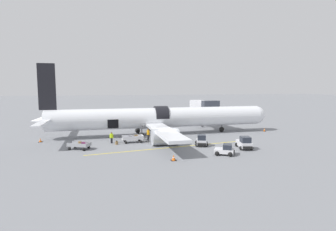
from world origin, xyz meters
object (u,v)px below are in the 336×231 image
at_px(baggage_tug_lead, 244,143).
at_px(baggage_tug_mid, 202,141).
at_px(ground_crew_driver, 161,135).
at_px(baggage_cart_loading, 133,139).
at_px(baggage_cart_queued, 80,146).
at_px(ground_crew_loader_b, 112,137).
at_px(airplane, 158,118).
at_px(suitcase_on_tarmac_upright, 117,143).
at_px(ground_crew_loader_a, 148,134).
at_px(baggage_tug_rear, 225,150).

height_order(baggage_tug_lead, baggage_tug_mid, baggage_tug_lead).
bearing_deg(ground_crew_driver, baggage_cart_loading, -174.39).
relative_size(baggage_tug_lead, baggage_cart_queued, 0.94).
height_order(baggage_cart_loading, ground_crew_loader_b, ground_crew_loader_b).
distance_m(airplane, baggage_cart_queued, 14.80).
bearing_deg(baggage_tug_lead, ground_crew_driver, 139.88).
bearing_deg(suitcase_on_tarmac_upright, baggage_cart_loading, 19.58).
relative_size(airplane, ground_crew_loader_a, 22.11).
relative_size(baggage_tug_lead, baggage_tug_rear, 1.23).
height_order(ground_crew_loader_b, ground_crew_driver, ground_crew_loader_b).
relative_size(baggage_tug_rear, ground_crew_loader_b, 1.72).
height_order(ground_crew_loader_a, ground_crew_loader_b, ground_crew_loader_a).
bearing_deg(baggage_tug_mid, baggage_tug_rear, -80.18).
height_order(baggage_tug_rear, baggage_cart_loading, baggage_tug_rear).
bearing_deg(baggage_cart_queued, baggage_tug_rear, -23.05).
bearing_deg(ground_crew_loader_b, baggage_tug_mid, -22.02).
relative_size(baggage_cart_loading, ground_crew_driver, 2.49).
bearing_deg(ground_crew_loader_a, baggage_cart_queued, -159.77).
xyz_separation_m(baggage_tug_lead, baggage_cart_queued, (-21.26, 5.04, -0.25)).
distance_m(baggage_tug_mid, baggage_cart_queued, 16.47).
distance_m(baggage_cart_loading, ground_crew_loader_b, 3.19).
relative_size(ground_crew_loader_a, ground_crew_driver, 1.14).
relative_size(baggage_tug_lead, suitcase_on_tarmac_upright, 5.97).
bearing_deg(baggage_tug_mid, ground_crew_loader_b, 157.98).
bearing_deg(ground_crew_loader_b, baggage_cart_queued, -145.13).
bearing_deg(baggage_tug_lead, baggage_tug_mid, 148.26).
relative_size(airplane, baggage_tug_rear, 14.48).
distance_m(baggage_cart_queued, ground_crew_driver, 12.06).
height_order(airplane, baggage_cart_loading, airplane).
xyz_separation_m(baggage_tug_mid, baggage_tug_rear, (0.92, -5.35, -0.09)).
relative_size(baggage_tug_rear, suitcase_on_tarmac_upright, 4.86).
height_order(airplane, ground_crew_loader_b, airplane).
height_order(baggage_tug_lead, baggage_tug_rear, baggage_tug_lead).
bearing_deg(airplane, baggage_cart_queued, -146.69).
bearing_deg(baggage_tug_rear, ground_crew_loader_b, 141.89).
xyz_separation_m(baggage_cart_loading, baggage_cart_queued, (-7.35, -2.62, -0.07)).
bearing_deg(suitcase_on_tarmac_upright, ground_crew_loader_b, 119.17).
distance_m(ground_crew_loader_b, ground_crew_driver, 7.48).
xyz_separation_m(ground_crew_loader_a, ground_crew_loader_b, (-5.58, -0.68, -0.11)).
distance_m(airplane, baggage_cart_loading, 7.63).
bearing_deg(baggage_tug_mid, airplane, 112.42).
relative_size(baggage_cart_queued, suitcase_on_tarmac_upright, 6.38).
xyz_separation_m(baggage_tug_lead, ground_crew_loader_b, (-17.08, 7.96, 0.14)).
relative_size(baggage_tug_lead, ground_crew_loader_a, 1.88).
height_order(airplane, ground_crew_driver, airplane).
xyz_separation_m(airplane, baggage_cart_loading, (-4.86, -5.41, -2.31)).
bearing_deg(ground_crew_loader_b, airplane, 32.48).
distance_m(baggage_cart_queued, ground_crew_loader_b, 5.11).
bearing_deg(ground_crew_loader_a, baggage_tug_rear, -55.56).
bearing_deg(ground_crew_driver, baggage_cart_queued, -165.38).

